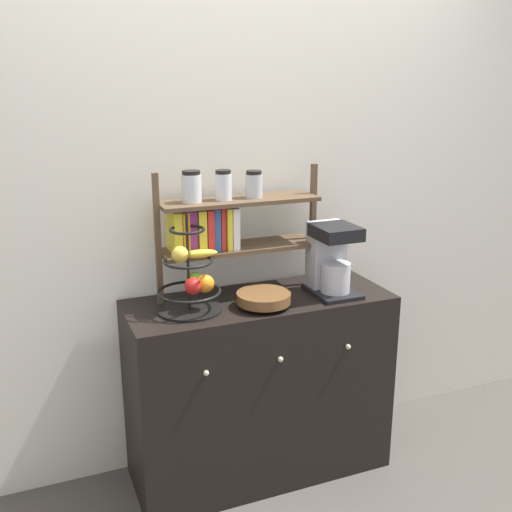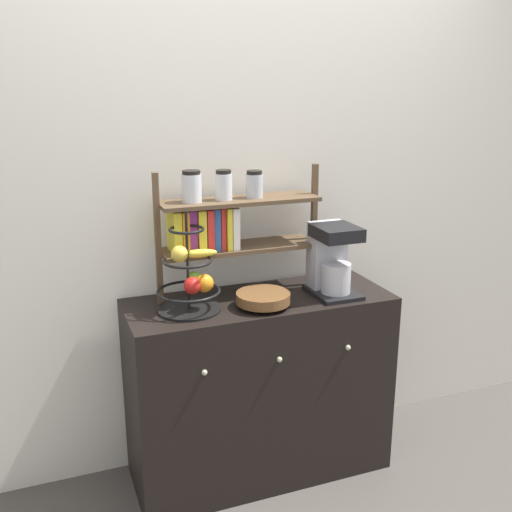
# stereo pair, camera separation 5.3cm
# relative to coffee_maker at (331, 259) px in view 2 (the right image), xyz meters

# --- Properties ---
(ground_plane) EXTENTS (12.00, 12.00, 0.00)m
(ground_plane) POSITION_rel_coffee_maker_xyz_m (-0.33, -0.19, -1.03)
(ground_plane) COLOR #47423D
(wall_back) EXTENTS (7.00, 0.05, 2.60)m
(wall_back) POSITION_rel_coffee_maker_xyz_m (-0.33, 0.31, 0.27)
(wall_back) COLOR silver
(wall_back) RESTS_ON ground_plane
(sideboard) EXTENTS (1.19, 0.47, 0.87)m
(sideboard) POSITION_rel_coffee_maker_xyz_m (-0.33, 0.04, -0.60)
(sideboard) COLOR black
(sideboard) RESTS_ON ground_plane
(coffee_maker) EXTENTS (0.19, 0.25, 0.32)m
(coffee_maker) POSITION_rel_coffee_maker_xyz_m (0.00, 0.00, 0.00)
(coffee_maker) COLOR black
(coffee_maker) RESTS_ON sideboard
(fruit_stand) EXTENTS (0.27, 0.27, 0.43)m
(fruit_stand) POSITION_rel_coffee_maker_xyz_m (-0.65, 0.01, -0.02)
(fruit_stand) COLOR black
(fruit_stand) RESTS_ON sideboard
(wooden_bowl) EXTENTS (0.23, 0.23, 0.06)m
(wooden_bowl) POSITION_rel_coffee_maker_xyz_m (-0.35, -0.06, -0.12)
(wooden_bowl) COLOR brown
(wooden_bowl) RESTS_ON sideboard
(shelf_hutch) EXTENTS (0.75, 0.20, 0.57)m
(shelf_hutch) POSITION_rel_coffee_maker_xyz_m (-0.48, 0.14, 0.18)
(shelf_hutch) COLOR brown
(shelf_hutch) RESTS_ON sideboard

